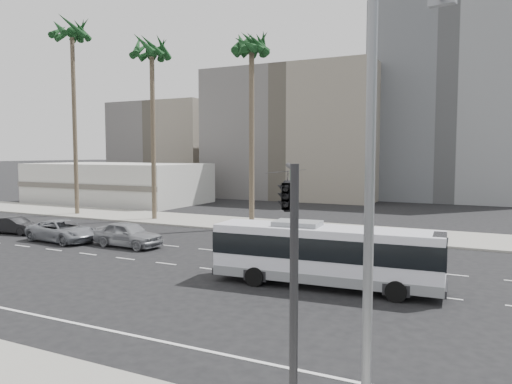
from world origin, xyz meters
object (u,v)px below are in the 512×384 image
Objects in this scene: streetlight_corner at (381,166)px; palm_mid at (152,55)px; car_b at (62,231)px; palm_far at (72,36)px; traffic_signal at (288,200)px; palm_near at (252,50)px; city_bus at (325,253)px; car_c at (16,226)px; car_a at (128,234)px.

palm_mid is at bearing 146.20° from streetlight_corner.
palm_far is at bearing 47.44° from car_b.
palm_far reaches higher than traffic_signal.
streetlight_corner is 0.65× the size of palm_near.
city_bus is 2.72× the size of car_c.
car_a is at bearing 116.82° from traffic_signal.
car_b is at bearing 125.28° from traffic_signal.
car_c is 0.20× the size of palm_far.
streetlight_corner is 2.88m from traffic_signal.
traffic_signal is (17.32, -13.64, 4.23)m from car_a.
palm_far is (-20.03, -0.03, 3.19)m from palm_near.
city_bus is 12.69m from streetlight_corner.
traffic_signal is at bearing -115.15° from car_b.
city_bus is 29.80m from palm_mid.
palm_near is 0.82× the size of palm_far.
traffic_signal is at bearing -46.17° from palm_mid.
streetlight_corner reaches higher than traffic_signal.
traffic_signal is 36.16m from palm_mid.
palm_far is at bearing 59.09° from car_a.
palm_far reaches higher than palm_near.
streetlight_corner is at bearing -35.23° from palm_far.
palm_mid is (-21.77, 15.02, 13.74)m from city_bus.
city_bus is at bearing 124.31° from streetlight_corner.
palm_near is (9.30, 11.61, 13.96)m from car_b.
traffic_signal is at bearing -61.26° from palm_near.
car_c is 0.24× the size of palm_near.
car_a is at bearing 154.32° from streetlight_corner.
car_c is at bearing 167.96° from city_bus.
palm_far is at bearing -177.67° from palm_mid.
palm_mid is (-26.58, 25.90, 9.32)m from streetlight_corner.
palm_far is (-10.73, 11.58, 17.15)m from car_b.
streetlight_corner is 45.80m from palm_far.
palm_near reaches higher than traffic_signal.
streetlight_corner is (4.81, -10.88, 4.42)m from city_bus.
car_a is 5.53m from car_b.
streetlight_corner is 0.54× the size of palm_far.
car_b is at bearing 99.33° from car_a.
streetlight_corner is at bearing -43.98° from traffic_signal.
palm_near is at bearing 0.09° from palm_far.
car_b reaches higher than car_c.
car_b is (-5.50, -0.59, -0.08)m from car_a.
palm_mid reaches higher than car_c.
car_c is at bearing 165.26° from streetlight_corner.
car_b is 0.91× the size of traffic_signal.
car_a is at bearing -59.54° from palm_mid.
car_c is (-11.50, 0.24, -0.20)m from car_a.
car_c is 23.42m from palm_near.
traffic_signal is at bearing -125.03° from car_a.
traffic_signal is at bearing -81.09° from city_bus.
traffic_signal is 0.37× the size of palm_near.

